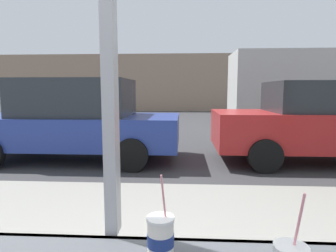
% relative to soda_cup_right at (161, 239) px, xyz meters
% --- Properties ---
extents(ground_plane, '(60.00, 60.00, 0.00)m').
position_rel_soda_cup_right_xyz_m(ground_plane, '(-0.22, 8.12, -1.02)').
color(ground_plane, '#38383A').
extents(sidewalk_strip, '(16.00, 2.80, 0.16)m').
position_rel_soda_cup_right_xyz_m(sidewalk_strip, '(-0.22, 1.72, -0.94)').
color(sidewalk_strip, gray).
rests_on(sidewalk_strip, ground).
extents(building_facade_far, '(28.00, 1.20, 4.29)m').
position_rel_soda_cup_right_xyz_m(building_facade_far, '(-0.22, 21.03, 1.12)').
color(building_facade_far, gray).
rests_on(building_facade_far, ground).
extents(soda_cup_right, '(0.10, 0.10, 0.32)m').
position_rel_soda_cup_right_xyz_m(soda_cup_right, '(0.00, 0.00, 0.00)').
color(soda_cup_right, white).
rests_on(soda_cup_right, window_counter).
extents(parked_car_blue, '(4.54, 2.03, 1.78)m').
position_rel_soda_cup_right_xyz_m(parked_car_blue, '(-2.30, 5.18, -0.13)').
color(parked_car_blue, '#283D93').
rests_on(parked_car_blue, ground).
extents(parked_car_red, '(4.45, 1.91, 1.72)m').
position_rel_soda_cup_right_xyz_m(parked_car_red, '(3.00, 5.18, -0.14)').
color(parked_car_red, red).
rests_on(parked_car_red, ground).
extents(box_truck, '(6.87, 2.44, 2.99)m').
position_rel_soda_cup_right_xyz_m(box_truck, '(5.22, 10.35, 0.61)').
color(box_truck, beige).
rests_on(box_truck, ground).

